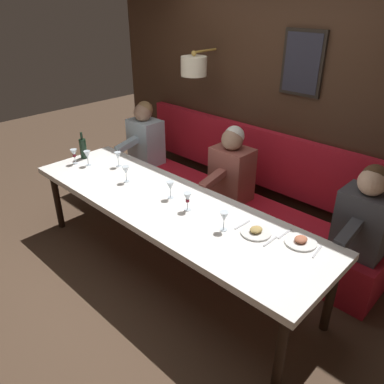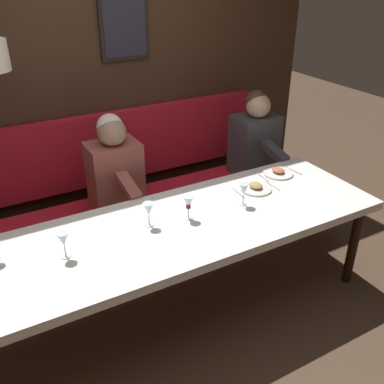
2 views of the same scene
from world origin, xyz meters
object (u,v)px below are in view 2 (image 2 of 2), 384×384
object	(u,v)px
wine_glass_5	(63,240)
diner_near	(115,167)
dining_table	(160,237)
wine_glass_0	(188,203)
wine_glass_3	(149,210)
diner_nearest	(255,136)
wine_glass_1	(244,190)

from	to	relation	value
wine_glass_5	diner_near	bearing A→B (deg)	-35.35
wine_glass_5	dining_table	bearing A→B (deg)	-90.69
wine_glass_0	wine_glass_5	world-z (taller)	same
diner_near	wine_glass_3	distance (m)	0.81
diner_nearest	wine_glass_5	size ratio (longest dim) A/B	4.82
diner_near	diner_nearest	bearing A→B (deg)	-90.00
dining_table	diner_near	xyz separation A→B (m)	(0.88, -0.02, 0.13)
dining_table	diner_near	bearing A→B (deg)	-1.61
diner_near	wine_glass_0	bearing A→B (deg)	-166.77
wine_glass_1	wine_glass_0	bearing A→B (deg)	86.63
wine_glass_0	wine_glass_5	size ratio (longest dim) A/B	1.00
wine_glass_1	dining_table	bearing A→B (deg)	90.74
dining_table	wine_glass_1	bearing A→B (deg)	-89.26
wine_glass_1	wine_glass_3	size ratio (longest dim) A/B	1.00
wine_glass_5	wine_glass_3	bearing A→B (deg)	-82.60
diner_nearest	dining_table	bearing A→B (deg)	122.33
wine_glass_0	wine_glass_5	bearing A→B (deg)	91.82
diner_nearest	wine_glass_1	bearing A→B (deg)	139.46
wine_glass_1	wine_glass_5	world-z (taller)	same
wine_glass_1	wine_glass_3	world-z (taller)	same
dining_table	wine_glass_1	xyz separation A→B (m)	(0.01, -0.65, 0.17)
wine_glass_1	wine_glass_5	size ratio (longest dim) A/B	1.00
diner_nearest	wine_glass_3	xyz separation A→B (m)	(-0.80, 1.43, 0.04)
wine_glass_1	wine_glass_3	xyz separation A→B (m)	(0.07, 0.68, 0.00)
dining_table	wine_glass_5	distance (m)	0.62
wine_glass_1	wine_glass_3	bearing A→B (deg)	84.05
dining_table	wine_glass_0	world-z (taller)	wine_glass_0
diner_near	wine_glass_0	size ratio (longest dim) A/B	4.82
diner_near	wine_glass_1	xyz separation A→B (m)	(-0.87, -0.62, 0.04)
diner_nearest	diner_near	world-z (taller)	same
dining_table	diner_near	size ratio (longest dim) A/B	3.91
wine_glass_0	diner_near	bearing A→B (deg)	13.23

